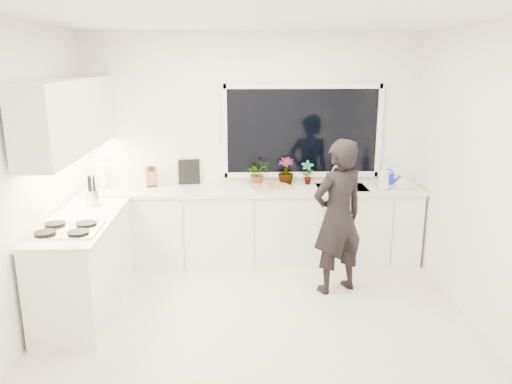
{
  "coord_description": "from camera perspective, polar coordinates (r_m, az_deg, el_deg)",
  "views": [
    {
      "loc": [
        -0.18,
        -4.21,
        2.37
      ],
      "look_at": [
        -0.0,
        0.4,
        1.15
      ],
      "focal_mm": 35.0,
      "sensor_mm": 36.0,
      "label": 1
    }
  ],
  "objects": [
    {
      "name": "floor",
      "position": [
        4.84,
        0.24,
        -14.64
      ],
      "size": [
        4.0,
        3.5,
        0.02
      ],
      "primitive_type": "cube",
      "color": "beige",
      "rests_on": "ground"
    },
    {
      "name": "wall_back",
      "position": [
        6.06,
        -0.44,
        5.12
      ],
      "size": [
        4.0,
        0.02,
        2.7
      ],
      "primitive_type": "cube",
      "color": "white",
      "rests_on": "ground"
    },
    {
      "name": "wall_left",
      "position": [
        4.71,
        -25.01,
        0.87
      ],
      "size": [
        0.02,
        3.5,
        2.7
      ],
      "primitive_type": "cube",
      "color": "white",
      "rests_on": "ground"
    },
    {
      "name": "wall_right",
      "position": [
        4.86,
        24.69,
        1.3
      ],
      "size": [
        0.02,
        3.5,
        2.7
      ],
      "primitive_type": "cube",
      "color": "white",
      "rests_on": "ground"
    },
    {
      "name": "ceiling",
      "position": [
        4.23,
        0.28,
        19.41
      ],
      "size": [
        4.0,
        3.5,
        0.02
      ],
      "primitive_type": "cube",
      "color": "white",
      "rests_on": "wall_back"
    },
    {
      "name": "window",
      "position": [
        6.04,
        5.3,
        6.95
      ],
      "size": [
        1.8,
        0.02,
        1.0
      ],
      "primitive_type": "cube",
      "color": "black",
      "rests_on": "wall_back"
    },
    {
      "name": "base_cabinets_back",
      "position": [
        5.99,
        -0.34,
        -4.0
      ],
      "size": [
        3.92,
        0.58,
        0.88
      ],
      "primitive_type": "cube",
      "color": "white",
      "rests_on": "floor"
    },
    {
      "name": "base_cabinets_left",
      "position": [
        5.17,
        -18.93,
        -7.95
      ],
      "size": [
        0.58,
        1.6,
        0.88
      ],
      "primitive_type": "cube",
      "color": "white",
      "rests_on": "floor"
    },
    {
      "name": "countertop_back",
      "position": [
        5.84,
        -0.34,
        0.24
      ],
      "size": [
        3.94,
        0.62,
        0.04
      ],
      "primitive_type": "cube",
      "color": "silver",
      "rests_on": "base_cabinets_back"
    },
    {
      "name": "countertop_left",
      "position": [
        5.02,
        -19.37,
        -3.09
      ],
      "size": [
        0.62,
        1.6,
        0.04
      ],
      "primitive_type": "cube",
      "color": "silver",
      "rests_on": "base_cabinets_left"
    },
    {
      "name": "upper_cabinets",
      "position": [
        5.2,
        -20.43,
        8.14
      ],
      "size": [
        0.34,
        2.1,
        0.7
      ],
      "primitive_type": "cube",
      "color": "white",
      "rests_on": "wall_left"
    },
    {
      "name": "sink",
      "position": [
        5.99,
        9.75,
        0.08
      ],
      "size": [
        0.58,
        0.42,
        0.14
      ],
      "primitive_type": "cube",
      "color": "silver",
      "rests_on": "countertop_back"
    },
    {
      "name": "faucet",
      "position": [
        6.14,
        9.44,
        2.0
      ],
      "size": [
        0.03,
        0.03,
        0.22
      ],
      "primitive_type": "cylinder",
      "color": "silver",
      "rests_on": "countertop_back"
    },
    {
      "name": "stovetop",
      "position": [
        4.7,
        -20.85,
        -3.98
      ],
      "size": [
        0.56,
        0.48,
        0.03
      ],
      "primitive_type": "cube",
      "color": "black",
      "rests_on": "countertop_left"
    },
    {
      "name": "person",
      "position": [
        5.19,
        9.34,
        -2.85
      ],
      "size": [
        0.7,
        0.6,
        1.63
      ],
      "primitive_type": "imported",
      "rotation": [
        0.0,
        0.0,
        3.57
      ],
      "color": "black",
      "rests_on": "floor"
    },
    {
      "name": "pizza_tray",
      "position": [
        5.83,
        1.77,
        0.54
      ],
      "size": [
        0.53,
        0.45,
        0.03
      ],
      "primitive_type": "cube",
      "rotation": [
        0.0,
        0.0,
        0.31
      ],
      "color": "#B1B1B6",
      "rests_on": "countertop_back"
    },
    {
      "name": "pizza",
      "position": [
        5.82,
        1.77,
        0.71
      ],
      "size": [
        0.48,
        0.4,
        0.01
      ],
      "primitive_type": "cube",
      "rotation": [
        0.0,
        0.0,
        0.31
      ],
      "color": "#C23A19",
      "rests_on": "pizza_tray"
    },
    {
      "name": "watering_can",
      "position": [
        6.26,
        14.86,
        1.52
      ],
      "size": [
        0.18,
        0.18,
        0.13
      ],
      "primitive_type": "cylinder",
      "rotation": [
        0.0,
        0.0,
        0.32
      ],
      "color": "#142FC2",
      "rests_on": "countertop_back"
    },
    {
      "name": "paper_towel_roll",
      "position": [
        6.12,
        -17.13,
        1.69
      ],
      "size": [
        0.13,
        0.13,
        0.26
      ],
      "primitive_type": "cylinder",
      "rotation": [
        0.0,
        0.0,
        -0.22
      ],
      "color": "white",
      "rests_on": "countertop_back"
    },
    {
      "name": "knife_block",
      "position": [
        6.04,
        -11.9,
        1.68
      ],
      "size": [
        0.15,
        0.14,
        0.22
      ],
      "primitive_type": "cube",
      "rotation": [
        0.0,
        0.0,
        0.31
      ],
      "color": "brown",
      "rests_on": "countertop_back"
    },
    {
      "name": "utensil_crock",
      "position": [
        5.41,
        -18.16,
        -0.62
      ],
      "size": [
        0.15,
        0.15,
        0.16
      ],
      "primitive_type": "cylinder",
      "rotation": [
        0.0,
        0.0,
        0.14
      ],
      "color": "#B4B5B9",
      "rests_on": "countertop_left"
    },
    {
      "name": "picture_frame_large",
      "position": [
        6.08,
        -7.84,
        2.22
      ],
      "size": [
        0.22,
        0.05,
        0.28
      ],
      "primitive_type": "cube",
      "rotation": [
        0.0,
        0.0,
        0.14
      ],
      "color": "black",
      "rests_on": "countertop_back"
    },
    {
      "name": "picture_frame_small",
      "position": [
        6.07,
        -7.62,
        2.32
      ],
      "size": [
        0.25,
        0.06,
        0.3
      ],
      "primitive_type": "cube",
      "rotation": [
        0.0,
        0.0,
        0.15
      ],
      "color": "black",
      "rests_on": "countertop_back"
    },
    {
      "name": "herb_plants",
      "position": [
        5.99,
        3.34,
        2.25
      ],
      "size": [
        1.27,
        0.32,
        0.33
      ],
      "color": "#26662D",
      "rests_on": "countertop_back"
    },
    {
      "name": "soap_bottles",
      "position": [
        5.93,
        14.95,
        1.57
      ],
      "size": [
        0.36,
        0.14,
        0.32
      ],
      "color": "#D8BF66",
      "rests_on": "countertop_back"
    }
  ]
}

